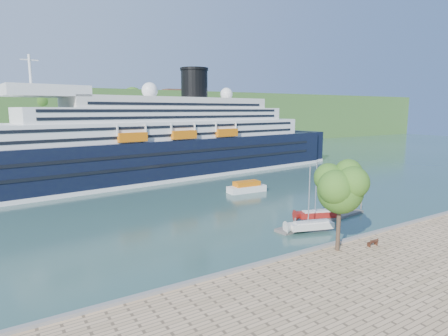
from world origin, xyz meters
TOP-DOWN VIEW (x-y plane):
  - ground at (0.00, 0.00)m, footprint 400.00×400.00m
  - far_hillside at (0.00, 145.00)m, footprint 400.00×50.00m
  - quay_coping at (0.00, -0.20)m, footprint 220.00×0.50m
  - cruise_ship at (-5.20, 54.74)m, footprint 117.18×30.09m
  - park_bench at (-2.03, -2.69)m, footprint 1.41×0.63m
  - promenade_tree at (-6.28, -1.50)m, footprint 6.36×6.36m
  - floating_pontoon at (2.68, 9.01)m, footprint 17.64×3.91m
  - sailboat_white_near at (-2.08, 6.52)m, footprint 6.74×3.64m
  - sailboat_red at (2.65, 9.92)m, footprint 6.59×3.92m
  - tender_launch at (4.79, 30.68)m, footprint 7.88×3.11m

SIDE VIEW (x-z plane):
  - ground at x=0.00m, z-range 0.00..0.00m
  - floating_pontoon at x=2.68m, z-range 0.00..0.39m
  - tender_launch at x=4.79m, z-range 0.00..2.14m
  - quay_coping at x=0.00m, z-range 1.00..1.30m
  - park_bench at x=-2.03m, z-range 1.00..1.89m
  - sailboat_red at x=2.65m, z-range 0.00..8.24m
  - sailboat_white_near at x=-2.08m, z-range 0.00..8.39m
  - promenade_tree at x=-6.28m, z-range 1.00..11.54m
  - far_hillside at x=0.00m, z-range 0.00..24.00m
  - cruise_ship at x=-5.20m, z-range 0.00..26.05m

